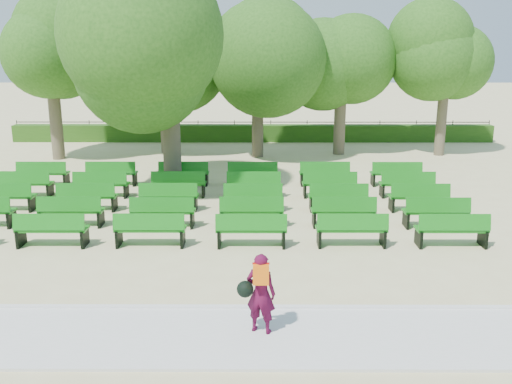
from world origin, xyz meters
TOP-DOWN VIEW (x-y plane):
  - ground at (0.00, 0.00)m, footprint 120.00×120.00m
  - paving at (0.00, -7.40)m, footprint 30.00×2.20m
  - curb at (0.00, -6.25)m, footprint 30.00×0.12m
  - hedge at (0.00, 14.00)m, footprint 26.00×0.70m
  - fence at (0.00, 14.40)m, footprint 26.00×0.10m
  - tree_line at (0.00, 10.00)m, footprint 21.80×6.80m
  - bench_array at (-1.19, 0.85)m, footprint 1.88×0.60m
  - tree_among at (-2.79, 3.31)m, footprint 5.67×5.67m
  - person at (0.33, -7.23)m, footprint 0.77×0.53m

SIDE VIEW (x-z plane):
  - ground at x=0.00m, z-range 0.00..0.00m
  - fence at x=0.00m, z-range -0.51..0.51m
  - tree_line at x=0.00m, z-range -3.52..3.52m
  - paving at x=0.00m, z-range 0.00..0.06m
  - curb at x=0.00m, z-range 0.00..0.10m
  - bench_array at x=-1.19m, z-range -0.49..0.69m
  - hedge at x=0.00m, z-range 0.00..0.90m
  - person at x=0.33m, z-range 0.09..1.62m
  - tree_among at x=-2.79m, z-range 1.21..8.80m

